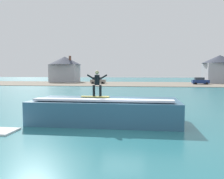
# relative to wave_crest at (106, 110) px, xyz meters

# --- Properties ---
(ground_plane) EXTENTS (260.00, 260.00, 0.00)m
(ground_plane) POSITION_rel_wave_crest_xyz_m (1.24, -1.26, -0.77)
(ground_plane) COLOR #2B747D
(wave_crest) EXTENTS (9.35, 4.22, 1.64)m
(wave_crest) POSITION_rel_wave_crest_xyz_m (0.00, 0.00, 0.00)
(wave_crest) COLOR #33607E
(wave_crest) RESTS_ON ground_plane
(surfboard) EXTENTS (1.82, 0.45, 0.06)m
(surfboard) POSITION_rel_wave_crest_xyz_m (-0.64, -0.26, 0.90)
(surfboard) COLOR #EAD159
(surfboard) RESTS_ON wave_crest
(surfer) EXTENTS (1.32, 0.32, 1.64)m
(surfer) POSITION_rel_wave_crest_xyz_m (-0.51, -0.29, 1.84)
(surfer) COLOR black
(surfer) RESTS_ON surfboard
(shoreline_bank) EXTENTS (120.00, 24.45, 0.09)m
(shoreline_bank) POSITION_rel_wave_crest_xyz_m (1.24, 49.90, -0.73)
(shoreline_bank) COLOR gray
(shoreline_bank) RESTS_ON ground_plane
(car_near_shore) EXTENTS (4.10, 2.22, 1.86)m
(car_near_shore) POSITION_rel_wave_crest_xyz_m (-10.02, 48.92, 0.17)
(car_near_shore) COLOR gray
(car_near_shore) RESTS_ON ground_plane
(car_far_shore) EXTENTS (4.16, 2.16, 1.86)m
(car_far_shore) POSITION_rel_wave_crest_xyz_m (16.78, 48.99, 0.17)
(car_far_shore) COLOR navy
(car_far_shore) RESTS_ON ground_plane
(house_with_chimney) EXTENTS (10.21, 10.21, 8.23)m
(house_with_chimney) POSITION_rel_wave_crest_xyz_m (-22.36, 57.90, 3.87)
(house_with_chimney) COLOR #9EA3AD
(house_with_chimney) RESTS_ON ground_plane
(house_gabled_white) EXTENTS (10.05, 10.05, 8.08)m
(house_gabled_white) POSITION_rel_wave_crest_xyz_m (23.97, 57.56, 3.68)
(house_gabled_white) COLOR #9EA3AD
(house_gabled_white) RESTS_ON ground_plane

